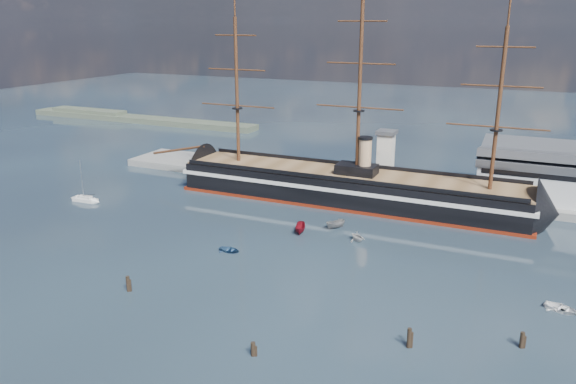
% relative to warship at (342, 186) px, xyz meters
% --- Properties ---
extents(ground, '(600.00, 600.00, 0.00)m').
position_rel_warship_xyz_m(ground, '(4.64, -20.00, -4.04)').
color(ground, '#1C242D').
rests_on(ground, ground).
extents(quay, '(180.00, 18.00, 2.00)m').
position_rel_warship_xyz_m(quay, '(14.64, 16.00, -4.04)').
color(quay, slate).
rests_on(quay, ground).
extents(quay_tower, '(5.00, 5.00, 15.00)m').
position_rel_warship_xyz_m(quay_tower, '(7.64, 13.00, 5.72)').
color(quay_tower, silver).
rests_on(quay_tower, ground).
extents(shoreline, '(120.00, 10.00, 4.00)m').
position_rel_warship_xyz_m(shoreline, '(-134.59, 75.00, -2.59)').
color(shoreline, '#3F4C38').
rests_on(shoreline, ground).
extents(warship, '(112.89, 16.37, 53.94)m').
position_rel_warship_xyz_m(warship, '(0.00, 0.00, 0.00)').
color(warship, black).
rests_on(warship, ground).
extents(sailboat, '(6.98, 2.45, 10.99)m').
position_rel_warship_xyz_m(sailboat, '(-60.35, -27.68, -3.34)').
color(sailboat, silver).
rests_on(sailboat, ground).
extents(motorboat_a, '(6.84, 4.15, 2.57)m').
position_rel_warship_xyz_m(motorboat_a, '(-0.76, -25.29, -4.04)').
color(motorboat_a, maroon).
rests_on(motorboat_a, ground).
extents(motorboat_b, '(1.13, 2.81, 1.31)m').
position_rel_warship_xyz_m(motorboat_b, '(-9.74, -40.87, -4.04)').
color(motorboat_b, navy).
rests_on(motorboat_b, ground).
extents(motorboat_c, '(6.27, 5.09, 2.41)m').
position_rel_warship_xyz_m(motorboat_c, '(5.34, -19.51, -4.04)').
color(motorboat_c, slate).
rests_on(motorboat_c, ground).
extents(motorboat_d, '(6.04, 6.67, 2.32)m').
position_rel_warship_xyz_m(motorboat_d, '(11.99, -24.53, -4.04)').
color(motorboat_d, silver).
rests_on(motorboat_d, ground).
extents(motorboat_e, '(2.25, 3.53, 1.53)m').
position_rel_warship_xyz_m(motorboat_e, '(51.23, -39.89, -4.04)').
color(motorboat_e, white).
rests_on(motorboat_e, ground).
extents(piling_near_left, '(0.64, 0.64, 3.50)m').
position_rel_warship_xyz_m(piling_near_left, '(-16.94, -63.11, -4.04)').
color(piling_near_left, black).
rests_on(piling_near_left, ground).
extents(piling_near_mid, '(0.64, 0.64, 2.81)m').
position_rel_warship_xyz_m(piling_near_mid, '(11.88, -71.53, -4.04)').
color(piling_near_mid, black).
rests_on(piling_near_mid, ground).
extents(piling_near_right, '(0.64, 0.64, 3.74)m').
position_rel_warship_xyz_m(piling_near_right, '(31.18, -60.45, -4.04)').
color(piling_near_right, black).
rests_on(piling_near_right, ground).
extents(piling_far_right, '(0.64, 0.64, 3.17)m').
position_rel_warship_xyz_m(piling_far_right, '(45.88, -53.86, -4.04)').
color(piling_far_right, black).
rests_on(piling_far_right, ground).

